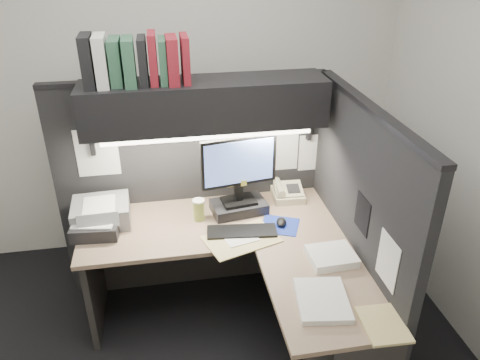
# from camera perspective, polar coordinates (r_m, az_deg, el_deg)

# --- Properties ---
(wall_back) EXTENTS (3.50, 0.04, 2.70)m
(wall_back) POSITION_cam_1_polar(r_m,az_deg,el_deg) (3.76, -7.40, 10.55)
(wall_back) COLOR silver
(wall_back) RESTS_ON floor
(partition_back) EXTENTS (1.90, 0.06, 1.60)m
(partition_back) POSITION_cam_1_polar(r_m,az_deg,el_deg) (3.45, -5.78, -0.96)
(partition_back) COLOR black
(partition_back) RESTS_ON floor
(partition_right) EXTENTS (0.06, 1.50, 1.60)m
(partition_right) POSITION_cam_1_polar(r_m,az_deg,el_deg) (3.03, 13.78, -6.18)
(partition_right) COLOR black
(partition_right) RESTS_ON floor
(desk) EXTENTS (1.70, 1.53, 0.73)m
(desk) POSITION_cam_1_polar(r_m,az_deg,el_deg) (2.96, 4.10, -15.09)
(desk) COLOR #8E775A
(desk) RESTS_ON floor
(overhead_shelf) EXTENTS (1.55, 0.34, 0.30)m
(overhead_shelf) POSITION_cam_1_polar(r_m,az_deg,el_deg) (3.01, -4.30, 9.26)
(overhead_shelf) COLOR black
(overhead_shelf) RESTS_ON partition_back
(task_light_tube) EXTENTS (1.32, 0.04, 0.04)m
(task_light_tube) POSITION_cam_1_polar(r_m,az_deg,el_deg) (2.94, -3.88, 5.27)
(task_light_tube) COLOR white
(task_light_tube) RESTS_ON overhead_shelf
(monitor) EXTENTS (0.52, 0.28, 0.56)m
(monitor) POSITION_cam_1_polar(r_m,az_deg,el_deg) (3.18, -0.15, -0.41)
(monitor) COLOR black
(monitor) RESTS_ON desk
(keyboard) EXTENTS (0.46, 0.20, 0.02)m
(keyboard) POSITION_cam_1_polar(r_m,az_deg,el_deg) (3.06, 0.23, -6.32)
(keyboard) COLOR black
(keyboard) RESTS_ON desk
(mousepad) EXTENTS (0.31, 0.30, 0.00)m
(mousepad) POSITION_cam_1_polar(r_m,az_deg,el_deg) (3.15, 4.89, -5.52)
(mousepad) COLOR #1B3098
(mousepad) RESTS_ON desk
(mouse) EXTENTS (0.09, 0.12, 0.04)m
(mouse) POSITION_cam_1_polar(r_m,az_deg,el_deg) (3.14, 5.05, -5.11)
(mouse) COLOR black
(mouse) RESTS_ON mousepad
(telephone) EXTENTS (0.23, 0.24, 0.09)m
(telephone) POSITION_cam_1_polar(r_m,az_deg,el_deg) (3.44, 5.86, -1.55)
(telephone) COLOR beige
(telephone) RESTS_ON desk
(coffee_cup) EXTENTS (0.10, 0.10, 0.14)m
(coffee_cup) POSITION_cam_1_polar(r_m,az_deg,el_deg) (3.17, -5.05, -3.71)
(coffee_cup) COLOR #B1A147
(coffee_cup) RESTS_ON desk
(printer) EXTENTS (0.39, 0.33, 0.15)m
(printer) POSITION_cam_1_polar(r_m,az_deg,el_deg) (3.27, -16.55, -3.81)
(printer) COLOR gray
(printer) RESTS_ON desk
(notebook_stack) EXTENTS (0.32, 0.27, 0.09)m
(notebook_stack) POSITION_cam_1_polar(r_m,az_deg,el_deg) (3.18, -17.15, -5.53)
(notebook_stack) COLOR black
(notebook_stack) RESTS_ON desk
(open_folder) EXTENTS (0.52, 0.42, 0.01)m
(open_folder) POSITION_cam_1_polar(r_m,az_deg,el_deg) (3.00, 0.16, -7.23)
(open_folder) COLOR tan
(open_folder) RESTS_ON desk
(paper_stack_a) EXTENTS (0.28, 0.24, 0.05)m
(paper_stack_a) POSITION_cam_1_polar(r_m,az_deg,el_deg) (2.87, 11.09, -9.12)
(paper_stack_a) COLOR white
(paper_stack_a) RESTS_ON desk
(paper_stack_b) EXTENTS (0.31, 0.37, 0.03)m
(paper_stack_b) POSITION_cam_1_polar(r_m,az_deg,el_deg) (2.58, 9.98, -14.22)
(paper_stack_b) COLOR white
(paper_stack_b) RESTS_ON desk
(manila_stack) EXTENTS (0.22, 0.27, 0.02)m
(manila_stack) POSITION_cam_1_polar(r_m,az_deg,el_deg) (2.54, 17.08, -16.48)
(manila_stack) COLOR tan
(manila_stack) RESTS_ON desk
(binder_row) EXTENTS (0.62, 0.25, 0.30)m
(binder_row) POSITION_cam_1_polar(r_m,az_deg,el_deg) (2.92, -12.74, 14.01)
(binder_row) COLOR black
(binder_row) RESTS_ON overhead_shelf
(pinned_papers) EXTENTS (1.76, 1.31, 0.51)m
(pinned_papers) POSITION_cam_1_polar(r_m,az_deg,el_deg) (3.06, 1.92, 0.53)
(pinned_papers) COLOR white
(pinned_papers) RESTS_ON partition_back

